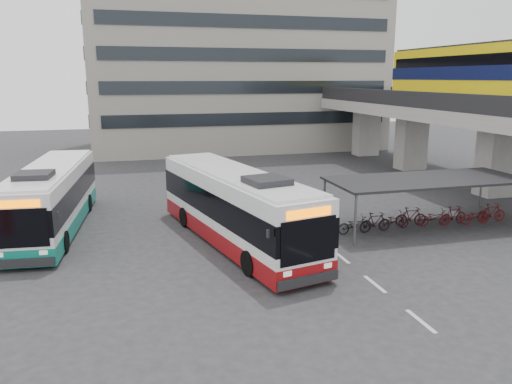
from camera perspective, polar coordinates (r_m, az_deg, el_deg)
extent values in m
plane|color=#28282B|center=(21.04, 3.42, -8.04)|extent=(120.00, 120.00, 0.00)
cube|color=gray|center=(35.76, 25.84, 3.26)|extent=(2.20, 1.60, 4.60)
cube|color=gray|center=(43.71, 17.31, 5.52)|extent=(2.20, 1.60, 4.60)
cube|color=gray|center=(50.60, 12.48, 6.74)|extent=(2.20, 1.60, 4.60)
cube|color=gray|center=(38.55, 22.37, 8.32)|extent=(8.00, 32.00, 0.90)
cube|color=black|center=(36.35, 17.72, 10.04)|extent=(0.35, 32.00, 1.10)
cube|color=black|center=(40.88, 26.74, 9.54)|extent=(0.35, 32.00, 1.10)
cube|color=yellow|center=(36.18, 25.57, 11.85)|extent=(2.90, 20.00, 3.90)
cube|color=#0A0F37|center=(36.18, 25.60, 12.16)|extent=(2.98, 20.02, 0.90)
cube|color=black|center=(36.20, 25.72, 13.42)|extent=(2.96, 19.20, 0.70)
cube|color=black|center=(36.24, 25.88, 14.92)|extent=(2.70, 19.60, 0.25)
cylinder|color=#595B60|center=(26.23, 7.80, -1.12)|extent=(0.12, 0.12, 2.40)
cylinder|color=#595B60|center=(31.18, 24.29, 0.09)|extent=(0.12, 0.12, 2.40)
cylinder|color=#595B60|center=(23.07, 11.27, -3.22)|extent=(0.12, 0.12, 2.40)
cube|color=black|center=(26.68, 18.96, 1.34)|extent=(10.00, 4.00, 0.12)
imported|color=black|center=(25.17, 11.02, -3.62)|extent=(1.71, 0.60, 0.90)
imported|color=black|center=(25.67, 13.33, -3.29)|extent=(1.66, 0.47, 1.00)
imported|color=black|center=(26.24, 15.52, -3.18)|extent=(1.71, 0.60, 0.90)
imported|color=black|center=(26.81, 17.64, -2.86)|extent=(1.66, 0.47, 1.00)
imported|color=#350C0F|center=(27.45, 19.64, -2.76)|extent=(1.71, 0.60, 0.90)
imported|color=#3F0C0F|center=(28.09, 21.57, -2.46)|extent=(1.66, 0.47, 1.00)
imported|color=#490C0F|center=(28.79, 23.39, -2.36)|extent=(1.71, 0.60, 0.90)
imported|color=#540C0F|center=(29.50, 25.14, -2.08)|extent=(1.66, 0.47, 1.00)
cube|color=gray|center=(56.19, -2.55, 18.04)|extent=(30.00, 15.00, 25.00)
cube|color=beige|center=(17.12, 18.32, -13.82)|extent=(0.15, 1.60, 0.01)
cube|color=beige|center=(19.44, 13.43, -10.20)|extent=(0.15, 1.60, 0.01)
cube|color=beige|center=(21.92, 9.69, -7.31)|extent=(0.15, 1.60, 0.01)
cube|color=white|center=(22.97, -2.44, -1.33)|extent=(5.17, 12.54, 2.81)
cube|color=maroon|center=(23.32, -2.41, -4.43)|extent=(5.22, 12.58, 0.77)
cube|color=black|center=(22.94, -2.45, -1.02)|extent=(5.23, 12.57, 1.18)
cube|color=#EF6500|center=(17.52, 6.07, -2.40)|extent=(1.80, 0.47, 0.31)
cube|color=black|center=(19.93, 1.25, 1.28)|extent=(1.88, 1.93, 0.29)
cylinder|color=black|center=(19.50, -0.75, -8.14)|extent=(0.52, 1.06, 1.02)
cylinder|color=black|center=(26.82, -3.17, -2.22)|extent=(0.52, 1.06, 1.02)
cube|color=white|center=(27.00, -22.28, -0.30)|extent=(3.55, 11.92, 2.69)
cube|color=#0C715E|center=(27.29, -22.06, -2.85)|extent=(3.59, 11.96, 0.73)
cube|color=black|center=(26.98, -22.30, -0.05)|extent=(3.61, 11.95, 1.13)
cube|color=#EF6500|center=(21.24, -25.74, -1.25)|extent=(1.75, 0.24, 0.29)
cube|color=black|center=(23.90, -24.03, 1.75)|extent=(1.63, 1.69, 0.27)
cylinder|color=black|center=(24.12, -26.56, -5.43)|extent=(0.38, 1.00, 0.98)
cylinder|color=black|center=(30.22, -18.64, -1.20)|extent=(0.38, 1.00, 0.98)
imported|color=black|center=(22.47, 1.72, -4.51)|extent=(0.67, 0.68, 1.57)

